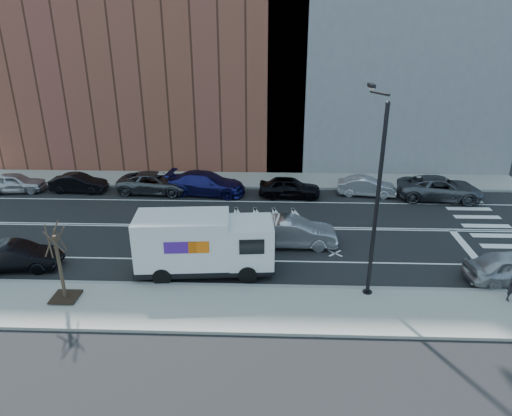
# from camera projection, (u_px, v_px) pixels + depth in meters

# --- Properties ---
(ground) EXTENTS (120.00, 120.00, 0.00)m
(ground) POSITION_uv_depth(u_px,v_px,m) (232.00, 227.00, 28.59)
(ground) COLOR black
(ground) RESTS_ON ground
(sidewalk_near) EXTENTS (44.00, 3.60, 0.15)m
(sidewalk_near) POSITION_uv_depth(u_px,v_px,m) (216.00, 308.00, 20.44)
(sidewalk_near) COLOR gray
(sidewalk_near) RESTS_ON ground
(sidewalk_far) EXTENTS (44.00, 3.60, 0.15)m
(sidewalk_far) POSITION_uv_depth(u_px,v_px,m) (241.00, 180.00, 36.69)
(sidewalk_far) COLOR gray
(sidewalk_far) RESTS_ON ground
(curb_near) EXTENTS (44.00, 0.25, 0.17)m
(curb_near) POSITION_uv_depth(u_px,v_px,m) (220.00, 286.00, 22.10)
(curb_near) COLOR gray
(curb_near) RESTS_ON ground
(curb_far) EXTENTS (44.00, 0.25, 0.17)m
(curb_far) POSITION_uv_depth(u_px,v_px,m) (240.00, 187.00, 35.02)
(curb_far) COLOR gray
(curb_far) RESTS_ON ground
(crosswalk) EXTENTS (3.00, 14.00, 0.01)m
(crosswalk) POSITION_uv_depth(u_px,v_px,m) (491.00, 231.00, 28.06)
(crosswalk) COLOR white
(crosswalk) RESTS_ON ground
(road_markings) EXTENTS (40.00, 8.60, 0.01)m
(road_markings) POSITION_uv_depth(u_px,v_px,m) (232.00, 227.00, 28.59)
(road_markings) COLOR white
(road_markings) RESTS_ON ground
(bldg_brick) EXTENTS (26.00, 10.00, 22.00)m
(bldg_brick) POSITION_uv_depth(u_px,v_px,m) (152.00, 32.00, 39.04)
(bldg_brick) COLOR brown
(bldg_brick) RESTS_ON ground
(bldg_concrete) EXTENTS (20.00, 10.00, 26.00)m
(bldg_concrete) POSITION_uv_depth(u_px,v_px,m) (390.00, 7.00, 37.61)
(bldg_concrete) COLOR slate
(bldg_concrete) RESTS_ON ground
(streetlight) EXTENTS (0.44, 4.02, 9.34)m
(streetlight) POSITION_uv_depth(u_px,v_px,m) (376.00, 191.00, 20.03)
(streetlight) COLOR black
(streetlight) RESTS_ON ground
(street_tree) EXTENTS (1.20, 1.20, 3.75)m
(street_tree) POSITION_uv_depth(u_px,v_px,m) (61.00, 274.00, 20.51)
(street_tree) COLOR black
(street_tree) RESTS_ON ground
(fedex_van) EXTENTS (7.11, 2.93, 3.17)m
(fedex_van) POSITION_uv_depth(u_px,v_px,m) (203.00, 243.00, 22.82)
(fedex_van) COLOR black
(fedex_van) RESTS_ON ground
(far_parked_a) EXTENTS (4.46, 2.20, 1.46)m
(far_parked_a) POSITION_uv_depth(u_px,v_px,m) (15.00, 183.00, 34.12)
(far_parked_a) COLOR #B6B6BC
(far_parked_a) RESTS_ON ground
(far_parked_b) EXTENTS (4.20, 1.63, 1.36)m
(far_parked_b) POSITION_uv_depth(u_px,v_px,m) (79.00, 183.00, 34.15)
(far_parked_b) COLOR black
(far_parked_b) RESTS_ON ground
(far_parked_c) EXTENTS (5.59, 2.82, 1.52)m
(far_parked_c) POSITION_uv_depth(u_px,v_px,m) (155.00, 183.00, 34.02)
(far_parked_c) COLOR #4A4C51
(far_parked_c) RESTS_ON ground
(far_parked_d) EXTENTS (5.99, 3.03, 1.67)m
(far_parked_d) POSITION_uv_depth(u_px,v_px,m) (206.00, 183.00, 33.66)
(far_parked_d) COLOR navy
(far_parked_d) RESTS_ON ground
(far_parked_e) EXTENTS (4.52, 2.02, 1.51)m
(far_parked_e) POSITION_uv_depth(u_px,v_px,m) (290.00, 187.00, 33.11)
(far_parked_e) COLOR black
(far_parked_e) RESTS_ON ground
(far_parked_f) EXTENTS (4.32, 1.93, 1.38)m
(far_parked_f) POSITION_uv_depth(u_px,v_px,m) (367.00, 186.00, 33.47)
(far_parked_f) COLOR silver
(far_parked_f) RESTS_ON ground
(far_parked_g) EXTENTS (6.13, 3.27, 1.64)m
(far_parked_g) POSITION_uv_depth(u_px,v_px,m) (440.00, 188.00, 32.72)
(far_parked_g) COLOR #4D4F55
(far_parked_g) RESTS_ON ground
(driving_sedan) EXTENTS (5.01, 1.76, 1.65)m
(driving_sedan) POSITION_uv_depth(u_px,v_px,m) (293.00, 232.00, 25.95)
(driving_sedan) COLOR #A3A3A7
(driving_sedan) RESTS_ON ground
(near_parked_rear_a) EXTENTS (4.48, 1.92, 1.43)m
(near_parked_rear_a) POSITION_uv_depth(u_px,v_px,m) (17.00, 256.00, 23.53)
(near_parked_rear_a) COLOR black
(near_parked_rear_a) RESTS_ON ground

